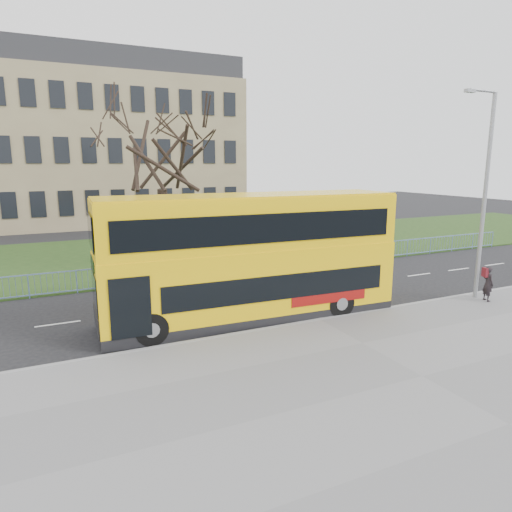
{
  "coord_description": "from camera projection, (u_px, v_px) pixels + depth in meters",
  "views": [
    {
      "loc": [
        -9.2,
        -15.39,
        5.94
      ],
      "look_at": [
        -1.46,
        1.0,
        2.23
      ],
      "focal_mm": 32.0,
      "sensor_mm": 36.0,
      "label": 1
    }
  ],
  "objects": [
    {
      "name": "ground",
      "position": [
        299.0,
        311.0,
        18.68
      ],
      "size": [
        120.0,
        120.0,
        0.0
      ],
      "primitive_type": "plane",
      "color": "black",
      "rests_on": "ground"
    },
    {
      "name": "grass_verge",
      "position": [
        193.0,
        250.0,
        31.34
      ],
      "size": [
        80.0,
        15.4,
        0.08
      ],
      "primitive_type": "cube",
      "color": "#1B3312",
      "rests_on": "ground"
    },
    {
      "name": "street_lamp",
      "position": [
        484.0,
        189.0,
        19.15
      ],
      "size": [
        1.84,
        0.25,
        8.68
      ],
      "rotation": [
        0.0,
        0.0,
        0.04
      ],
      "color": "gray",
      "rests_on": "pavement"
    },
    {
      "name": "pedestrian",
      "position": [
        488.0,
        284.0,
        19.46
      ],
      "size": [
        0.48,
        0.62,
        1.51
      ],
      "primitive_type": "imported",
      "rotation": [
        0.0,
        0.0,
        1.34
      ],
      "color": "black",
      "rests_on": "pavement"
    },
    {
      "name": "civic_building",
      "position": [
        82.0,
        152.0,
        46.19
      ],
      "size": [
        30.0,
        15.0,
        14.0
      ],
      "primitive_type": "cube",
      "color": "#877555",
      "rests_on": "ground"
    },
    {
      "name": "pavement",
      "position": [
        422.0,
        378.0,
        12.68
      ],
      "size": [
        80.0,
        10.5,
        0.12
      ],
      "primitive_type": "cube",
      "color": "slate",
      "rests_on": "ground"
    },
    {
      "name": "kerb",
      "position": [
        319.0,
        321.0,
        17.29
      ],
      "size": [
        80.0,
        0.2,
        0.14
      ],
      "primitive_type": "cube",
      "color": "gray",
      "rests_on": "ground"
    },
    {
      "name": "yellow_bus",
      "position": [
        251.0,
        254.0,
        17.25
      ],
      "size": [
        11.4,
        3.19,
        4.73
      ],
      "rotation": [
        0.0,
        0.0,
        -0.04
      ],
      "color": "yellow",
      "rests_on": "ground"
    },
    {
      "name": "guard_railing",
      "position": [
        236.0,
        265.0,
        24.41
      ],
      "size": [
        40.0,
        0.12,
        1.1
      ],
      "primitive_type": null,
      "color": "#6C8BC0",
      "rests_on": "ground"
    },
    {
      "name": "bare_tree",
      "position": [
        162.0,
        174.0,
        25.21
      ],
      "size": [
        7.37,
        7.37,
        10.53
      ],
      "primitive_type": null,
      "color": "black",
      "rests_on": "grass_verge"
    }
  ]
}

